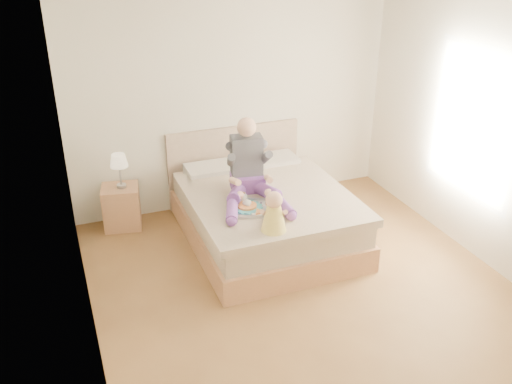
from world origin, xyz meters
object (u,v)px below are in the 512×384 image
object	(u,v)px
adult	(249,173)
baby	(274,214)
bed	(263,211)
tray	(257,206)
nightstand	(122,207)

from	to	relation	value
adult	baby	bearing A→B (deg)	-84.00
bed	adult	world-z (taller)	adult
tray	baby	bearing A→B (deg)	-69.34
adult	tray	xyz separation A→B (m)	(-0.05, -0.36, -0.21)
adult	tray	world-z (taller)	adult
nightstand	tray	bearing A→B (deg)	-35.15
tray	baby	xyz separation A→B (m)	(-0.01, -0.45, 0.13)
tray	adult	bearing A→B (deg)	103.37
bed	baby	bearing A→B (deg)	-105.29
bed	tray	size ratio (longest dim) A/B	3.53
nightstand	baby	size ratio (longest dim) A/B	1.26
adult	tray	distance (m)	0.42
nightstand	adult	size ratio (longest dim) A/B	0.48
baby	nightstand	bearing A→B (deg)	147.76
nightstand	adult	xyz separation A→B (m)	(1.27, -0.89, 0.60)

